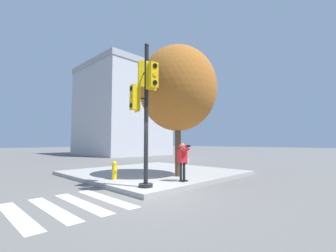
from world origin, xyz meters
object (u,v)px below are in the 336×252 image
at_px(person_photographer, 183,159).
at_px(fire_hydrant, 114,170).
at_px(traffic_signal_pole, 144,100).
at_px(street_tree, 178,89).

distance_m(person_photographer, fire_hydrant, 3.04).
relative_size(traffic_signal_pole, person_photographer, 3.40).
height_order(traffic_signal_pole, person_photographer, traffic_signal_pole).
relative_size(person_photographer, fire_hydrant, 1.99).
height_order(person_photographer, fire_hydrant, person_photographer).
distance_m(person_photographer, street_tree, 3.59).
height_order(street_tree, fire_hydrant, street_tree).
height_order(traffic_signal_pole, fire_hydrant, traffic_signal_pole).
relative_size(person_photographer, street_tree, 0.25).
xyz_separation_m(person_photographer, street_tree, (0.92, 1.11, 3.30)).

